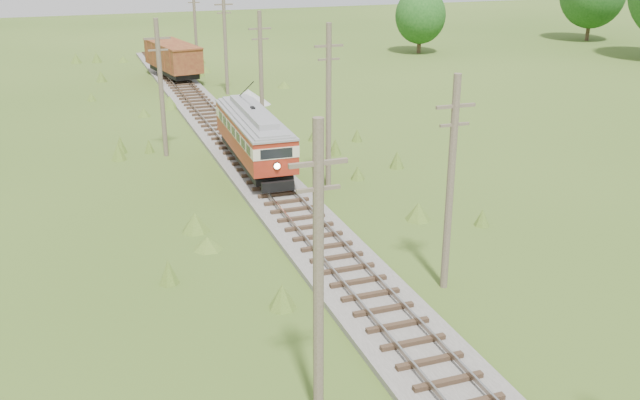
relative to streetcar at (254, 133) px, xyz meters
name	(u,v)px	position (x,y,z in m)	size (l,w,h in m)	color
railbed_main	(259,173)	(0.00, -0.98, -2.18)	(3.60, 96.00, 0.57)	#605B54
streetcar	(254,133)	(0.00, 0.00, 0.00)	(2.86, 10.90, 4.95)	black
gondola	(173,58)	(0.00, 30.09, -0.18)	(4.43, 9.42, 3.01)	black
gravel_pile	(250,97)	(4.41, 17.93, -1.83)	(3.18, 3.38, 1.16)	gray
utility_pole_r_2	(450,183)	(3.30, -16.98, 2.05)	(1.60, 0.30, 8.60)	brown
utility_pole_r_3	(329,105)	(3.20, -3.98, 2.26)	(1.60, 0.30, 9.00)	brown
utility_pole_r_4	(261,71)	(3.00, 9.02, 1.95)	(1.60, 0.30, 8.40)	brown
utility_pole_r_5	(225,42)	(3.40, 22.02, 2.20)	(1.60, 0.30, 8.90)	brown
utility_pole_r_6	(195,26)	(3.20, 35.02, 2.10)	(1.60, 0.30, 8.70)	brown
utility_pole_l_a	(318,275)	(-4.20, -22.98, 2.26)	(1.60, 0.30, 9.00)	brown
utility_pole_l_b	(161,87)	(-4.50, 5.02, 2.05)	(1.60, 0.30, 8.60)	brown
tree_mid_b	(420,16)	(30.00, 37.02, 1.96)	(5.88, 5.88, 7.57)	#38281C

